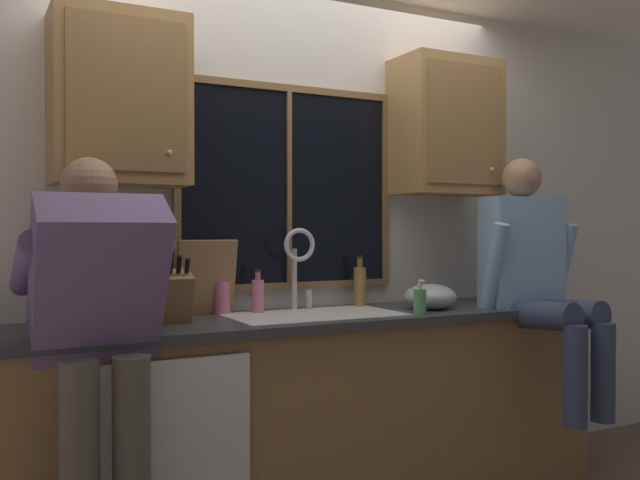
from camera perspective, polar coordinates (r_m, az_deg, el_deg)
The scene contains 23 objects.
back_wall at distance 3.51m, azimuth -3.20°, elevation 0.23°, with size 5.35×0.12×2.55m, color silver.
window_glass at distance 3.45m, azimuth -2.66°, elevation 4.37°, with size 1.10×0.02×0.95m, color black.
window_frame_top at distance 3.51m, azimuth -2.60°, elevation 12.43°, with size 1.17×0.02×0.04m, color brown.
window_frame_bottom at distance 3.45m, azimuth -2.59°, elevation -3.81°, with size 1.17×0.02×0.04m, color brown.
window_frame_left at distance 3.25m, azimuth -11.75°, elevation 4.57°, with size 0.04×0.02×0.95m, color brown.
window_frame_right at distance 3.72m, azimuth 5.40°, elevation 4.12°, with size 0.04×0.02×0.95m, color brown.
window_mullion_center at distance 3.44m, azimuth -2.58°, elevation 4.38°, with size 0.02×0.02×0.95m, color brown.
lower_cabinet_run at distance 3.31m, azimuth -0.63°, elevation -14.45°, with size 2.95×0.58×0.88m, color olive.
countertop at distance 3.20m, azimuth -0.47°, elevation -6.56°, with size 3.01×0.62×0.04m, color #38383D.
dishwasher_front at distance 2.76m, azimuth -11.99°, elevation -17.21°, with size 0.60×0.02×0.74m, color white.
upper_cabinet_left at distance 3.08m, azimuth -16.28°, elevation 11.05°, with size 0.55×0.36×0.72m.
upper_cabinet_right at distance 3.79m, azimuth 10.38°, elevation 9.13°, with size 0.55×0.36×0.72m.
sink at distance 3.22m, azimuth -0.47°, elevation -7.91°, with size 0.80×0.46×0.21m.
faucet at distance 3.35m, azimuth -1.74°, elevation -1.53°, with size 0.18×0.09×0.40m.
person_standing at distance 2.57m, azimuth -17.84°, elevation -6.86°, with size 0.53×0.67×1.59m.
person_sitting_on_counter at distance 3.63m, azimuth 17.42°, elevation -2.49°, with size 0.54×0.62×1.26m.
knife_block at distance 2.97m, azimuth -11.86°, elevation -4.66°, with size 0.12×0.18×0.32m.
cutting_board at distance 3.22m, azimuth -9.39°, elevation -3.08°, with size 0.28×0.02×0.35m, color #997047.
mixing_bowl at distance 3.47m, azimuth 9.10°, elevation -4.68°, with size 0.26×0.26×0.13m, color #B7B7BC.
soap_dispenser at distance 3.24m, azimuth 8.27°, elevation -5.02°, with size 0.06×0.07×0.16m.
bottle_green_glass at distance 3.55m, azimuth 3.32°, elevation -3.76°, with size 0.06×0.06×0.26m.
bottle_tall_clear at distance 3.28m, azimuth -5.17°, elevation -4.55°, with size 0.06×0.06×0.21m.
bottle_amber_small at distance 3.26m, azimuth -8.11°, elevation -4.62°, with size 0.07×0.07×0.20m.
Camera 1 is at (-1.43, -3.14, 1.31)m, focal length 38.67 mm.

